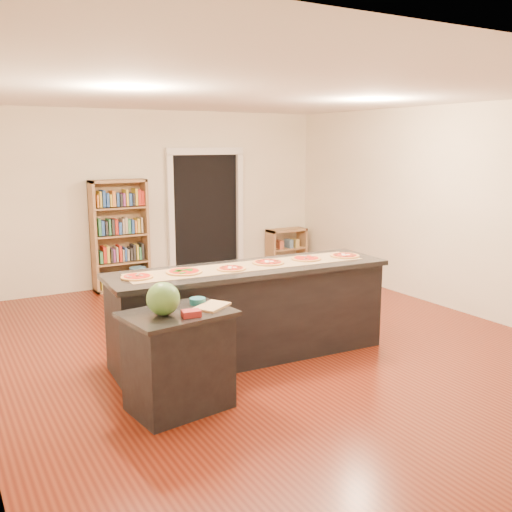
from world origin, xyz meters
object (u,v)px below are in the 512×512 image
bookshelf (120,235)px  low_shelf (286,249)px  watermelon (163,299)px  waste_bin (138,279)px  side_counter (179,360)px  kitchen_island (250,312)px

bookshelf → low_shelf: (3.11, -0.00, -0.50)m
bookshelf → watermelon: bearing=-102.4°
low_shelf → watermelon: bearing=-133.1°
watermelon → waste_bin: bearing=74.5°
side_counter → watermelon: watermelon is taller
bookshelf → waste_bin: 0.74m
bookshelf → watermelon: size_ratio=6.20×
side_counter → watermelon: bearing=-177.2°
side_counter → waste_bin: (1.02, 4.12, -0.26)m
bookshelf → side_counter: bearing=-100.8°
bookshelf → waste_bin: bearing=-47.0°
side_counter → waste_bin: 4.26m
low_shelf → waste_bin: bearing=-176.0°
waste_bin → watermelon: (-1.15, -4.15, 0.83)m
side_counter → watermelon: (-0.13, -0.02, 0.57)m
kitchen_island → watermelon: (-1.28, -0.80, 0.51)m
kitchen_island → low_shelf: 4.52m
kitchen_island → side_counter: 1.39m
side_counter → kitchen_island: bearing=26.3°
low_shelf → side_counter: bearing=-132.3°
side_counter → low_shelf: side_counter is taller
kitchen_island → side_counter: (-1.15, -0.77, -0.06)m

